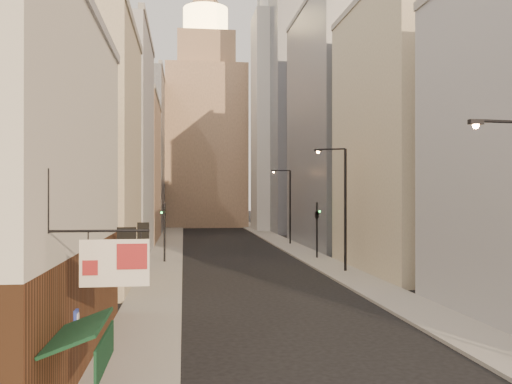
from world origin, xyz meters
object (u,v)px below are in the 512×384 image
streetlamp_mid (342,201)px  streetlamp_far (288,202)px  white_tower (279,112)px  clock_tower (206,128)px  traffic_light_right (317,216)px  traffic_light_left (165,222)px

streetlamp_mid → streetlamp_far: bearing=113.7°
white_tower → streetlamp_far: 29.06m
clock_tower → traffic_light_right: (7.72, -53.61, -13.82)m
traffic_light_left → traffic_light_right: (13.20, 1.27, 0.37)m
traffic_light_left → streetlamp_far: bearing=-145.6°
clock_tower → traffic_light_left: size_ratio=8.98×
clock_tower → traffic_light_left: (-5.48, -54.88, -14.19)m
streetlamp_mid → traffic_light_left: size_ratio=1.82×
clock_tower → streetlamp_far: (7.79, -39.38, -12.81)m
traffic_light_left → white_tower: bearing=-126.9°
clock_tower → traffic_light_left: clock_tower is taller
white_tower → streetlamp_mid: white_tower is taller
white_tower → traffic_light_left: size_ratio=8.30×
streetlamp_far → traffic_light_right: streetlamp_far is taller
streetlamp_far → traffic_light_left: bearing=-124.3°
traffic_light_left → traffic_light_right: 13.27m
streetlamp_mid → streetlamp_far: streetlamp_mid is taller
traffic_light_left → clock_tower: bearing=-110.7°
streetlamp_far → traffic_light_right: size_ratio=1.69×
white_tower → streetlamp_mid: 50.03m
white_tower → traffic_light_right: white_tower is taller
clock_tower → streetlamp_far: bearing=-78.8°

